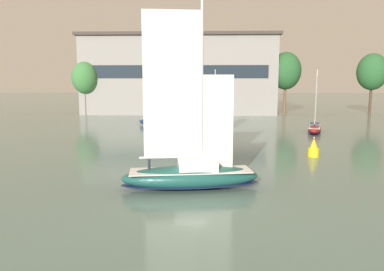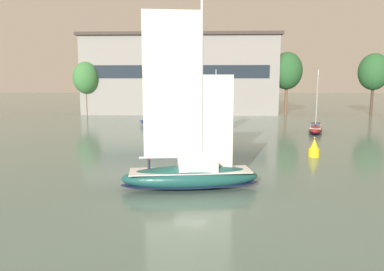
% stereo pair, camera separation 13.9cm
% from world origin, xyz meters
% --- Properties ---
extents(ground_plane, '(400.00, 400.00, 0.00)m').
position_xyz_m(ground_plane, '(0.00, 0.00, 0.00)').
color(ground_plane, slate).
extents(waterfront_building, '(47.16, 15.95, 18.95)m').
position_xyz_m(waterfront_building, '(-5.31, 65.40, 9.51)').
color(waterfront_building, gray).
rests_on(waterfront_building, ground).
extents(tree_shore_left, '(7.10, 7.10, 14.60)m').
position_xyz_m(tree_shore_left, '(19.88, 61.09, 10.22)').
color(tree_shore_left, brown).
rests_on(tree_shore_left, ground).
extents(tree_shore_center, '(6.00, 6.00, 12.35)m').
position_xyz_m(tree_shore_center, '(-26.74, 58.27, 8.65)').
color(tree_shore_center, brown).
rests_on(tree_shore_center, ground).
extents(tree_shore_right, '(6.94, 6.94, 14.29)m').
position_xyz_m(tree_shore_right, '(39.92, 61.35, 10.00)').
color(tree_shore_right, '#4C3828').
rests_on(tree_shore_right, ground).
extents(sailboat_main, '(11.05, 4.48, 14.75)m').
position_xyz_m(sailboat_main, '(0.02, 0.00, 1.15)').
color(sailboat_main, '#194C47').
rests_on(sailboat_main, ground).
extents(sailboat_moored_near_marina, '(8.90, 3.49, 11.91)m').
position_xyz_m(sailboat_moored_near_marina, '(-6.79, 39.64, 0.81)').
color(sailboat_moored_near_marina, navy).
rests_on(sailboat_moored_near_marina, ground).
extents(sailboat_moored_mid_channel, '(5.03, 7.33, 9.90)m').
position_xyz_m(sailboat_moored_mid_channel, '(2.91, 31.12, 0.83)').
color(sailboat_moored_mid_channel, '#232328').
rests_on(sailboat_moored_mid_channel, ground).
extents(sailboat_moored_far_slip, '(4.03, 7.44, 9.87)m').
position_xyz_m(sailboat_moored_far_slip, '(18.46, 31.20, 0.82)').
color(sailboat_moored_far_slip, maroon).
rests_on(sailboat_moored_far_slip, ground).
extents(channel_buoy, '(1.21, 1.21, 2.17)m').
position_xyz_m(channel_buoy, '(12.99, 12.51, 0.87)').
color(channel_buoy, yellow).
rests_on(channel_buoy, ground).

